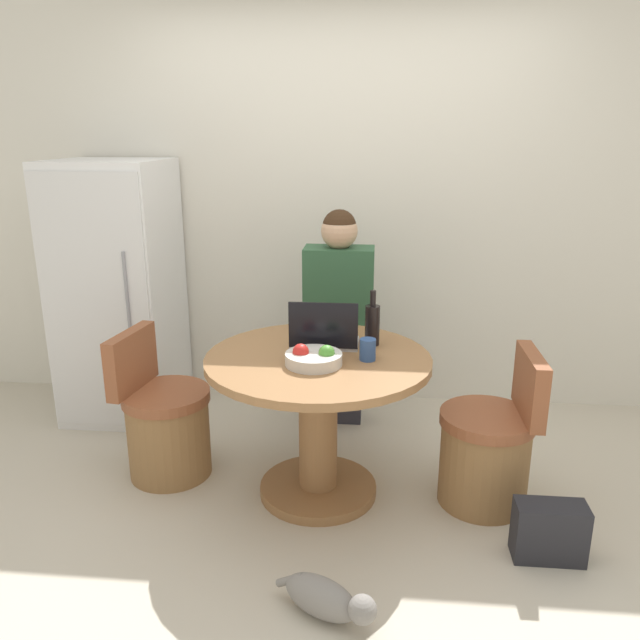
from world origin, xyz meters
name	(u,v)px	position (x,y,z in m)	size (l,w,h in m)	color
ground_plane	(324,523)	(0.00, 0.00, 0.00)	(12.00, 12.00, 0.00)	beige
wall_back	(345,207)	(0.00, 1.53, 1.30)	(7.00, 0.06, 2.60)	silver
refrigerator	(119,292)	(-1.39, 1.13, 0.80)	(0.66, 0.70, 1.61)	white
dining_table	(318,404)	(-0.05, 0.26, 0.49)	(1.08, 1.08, 0.74)	olive
chair_right_side	(488,451)	(0.78, 0.26, 0.28)	(0.45, 0.45, 0.78)	olive
chair_left_side	(165,426)	(-0.87, 0.38, 0.28)	(0.47, 0.46, 0.78)	olive
person_seated	(339,312)	(0.00, 1.02, 0.74)	(0.40, 0.37, 1.35)	#2D2D38
laptop	(324,336)	(-0.03, 0.39, 0.80)	(0.33, 0.21, 0.25)	#B7B7BC
fruit_bowl	(314,358)	(-0.06, 0.15, 0.77)	(0.26, 0.26, 0.10)	beige
coffee_cup	(368,350)	(0.18, 0.23, 0.79)	(0.08, 0.08, 0.10)	#2D4C84
bottle	(372,324)	(0.20, 0.45, 0.85)	(0.07, 0.07, 0.28)	black
cat	(327,599)	(0.06, -0.59, 0.09)	(0.40, 0.26, 0.16)	gray
handbag	(549,532)	(0.98, -0.15, 0.13)	(0.30, 0.14, 0.26)	#232328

